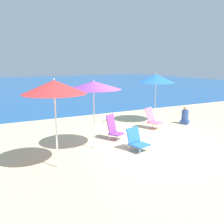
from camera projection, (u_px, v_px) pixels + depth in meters
The scene contains 10 objects.
ground_plane at pixel (142, 146), 7.91m from camera, with size 60.00×60.00×0.00m, color beige.
sea_water at pixel (21, 85), 29.78m from camera, with size 60.00×40.00×0.01m.
beach_umbrella_purple at pixel (94, 85), 7.32m from camera, with size 1.65×1.65×2.10m.
beach_umbrella_blue at pixel (156, 78), 10.78m from camera, with size 1.64×1.64×2.16m.
beach_umbrella_red at pixel (54, 87), 5.89m from camera, with size 1.55×1.55×2.22m.
beach_chair_blue at pixel (137, 140), 7.46m from camera, with size 0.61×0.68×0.67m.
beach_chair_pink at pixel (152, 118), 9.95m from camera, with size 0.67×0.74×0.83m.
beach_chair_purple at pixel (113, 128), 8.51m from camera, with size 0.62×0.65×0.86m.
person_seated_near at pixel (185, 117), 10.74m from camera, with size 0.49×0.47×0.77m.
seagull at pixel (106, 119), 11.14m from camera, with size 0.27×0.11×0.23m.
Camera 1 is at (-4.40, -6.22, 2.57)m, focal length 40.00 mm.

